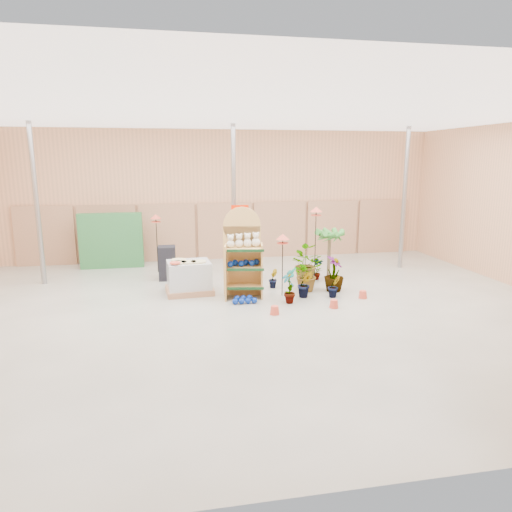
{
  "coord_description": "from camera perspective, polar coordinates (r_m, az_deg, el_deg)",
  "views": [
    {
      "loc": [
        -1.85,
        -10.02,
        3.49
      ],
      "look_at": [
        0.3,
        1.5,
        1.0
      ],
      "focal_mm": 32.0,
      "sensor_mm": 36.0,
      "label": 1
    }
  ],
  "objects": [
    {
      "name": "bird_table_front",
      "position": [
        11.63,
        3.36,
        2.17
      ],
      "size": [
        0.34,
        0.34,
        1.63
      ],
      "color": "black",
      "rests_on": "ground"
    },
    {
      "name": "potted_plant_9",
      "position": [
        11.92,
        9.75,
        -3.73
      ],
      "size": [
        0.35,
        0.29,
        0.59
      ],
      "primitive_type": "imported",
      "rotation": [
        0.0,
        0.0,
        0.1
      ],
      "color": "#32822D",
      "rests_on": "ground"
    },
    {
      "name": "potted_plant_4",
      "position": [
        13.57,
        7.67,
        -1.55
      ],
      "size": [
        0.42,
        0.37,
        0.67
      ],
      "primitive_type": "imported",
      "rotation": [
        0.0,
        0.0,
        2.69
      ],
      "color": "#32822D",
      "rests_on": "ground"
    },
    {
      "name": "pallet_stack",
      "position": [
        12.22,
        -8.38,
        -2.65
      ],
      "size": [
        1.28,
        1.1,
        0.89
      ],
      "rotation": [
        0.0,
        0.0,
        0.08
      ],
      "color": "#9A6B4C",
      "rests_on": "ground"
    },
    {
      "name": "trellis_stock",
      "position": [
        15.56,
        -17.63,
        1.85
      ],
      "size": [
        2.0,
        0.3,
        1.8
      ],
      "primitive_type": "cube",
      "color": "#286532",
      "rests_on": "ground"
    },
    {
      "name": "potted_plant_0",
      "position": [
        11.28,
        4.19,
        -3.69
      ],
      "size": [
        0.33,
        0.48,
        0.89
      ],
      "primitive_type": "imported",
      "rotation": [
        0.0,
        0.0,
        4.73
      ],
      "color": "#32822D",
      "rests_on": "ground"
    },
    {
      "name": "potted_plant_3",
      "position": [
        12.42,
        9.72,
        -2.2
      ],
      "size": [
        0.73,
        0.73,
        0.96
      ],
      "primitive_type": "imported",
      "rotation": [
        0.0,
        0.0,
        1.07
      ],
      "color": "#32822D",
      "rests_on": "ground"
    },
    {
      "name": "display_shelf",
      "position": [
        11.69,
        -1.67,
        -0.03
      ],
      "size": [
        1.06,
        0.77,
        2.31
      ],
      "rotation": [
        0.0,
        0.0,
        -0.17
      ],
      "color": "tan",
      "rests_on": "ground"
    },
    {
      "name": "potted_plant_5",
      "position": [
        12.63,
        2.13,
        -2.82
      ],
      "size": [
        0.31,
        0.34,
        0.52
      ],
      "primitive_type": "imported",
      "rotation": [
        0.0,
        0.0,
        1.27
      ],
      "color": "#32822D",
      "rests_on": "ground"
    },
    {
      "name": "potted_plant_6",
      "position": [
        13.34,
        5.99,
        -0.94
      ],
      "size": [
        1.12,
        1.18,
        1.03
      ],
      "primitive_type": "imported",
      "rotation": [
        0.0,
        0.0,
        2.0
      ],
      "color": "#32822D",
      "rests_on": "ground"
    },
    {
      "name": "gazing_balls_floor",
      "position": [
        11.37,
        -1.49,
        -5.49
      ],
      "size": [
        0.63,
        0.39,
        0.15
      ],
      "color": "navy",
      "rests_on": "ground"
    },
    {
      "name": "gazing_balls_shelf",
      "position": [
        11.59,
        -1.57,
        -0.88
      ],
      "size": [
        0.85,
        0.29,
        0.16
      ],
      "color": "navy",
      "rests_on": "display_shelf"
    },
    {
      "name": "potted_plant_11",
      "position": [
        13.49,
        -0.1,
        -1.39
      ],
      "size": [
        0.43,
        0.43,
        0.73
      ],
      "primitive_type": "imported",
      "rotation": [
        0.0,
        0.0,
        4.77
      ],
      "color": "#32822D",
      "rests_on": "ground"
    },
    {
      "name": "potted_plant_1",
      "position": [
        11.79,
        6.17,
        -3.5
      ],
      "size": [
        0.44,
        0.38,
        0.71
      ],
      "primitive_type": "imported",
      "rotation": [
        0.0,
        0.0,
        6.11
      ],
      "color": "#32822D",
      "rests_on": "ground"
    },
    {
      "name": "offer_sign",
      "position": [
        13.28,
        -2.02,
        3.68
      ],
      "size": [
        0.5,
        0.08,
        2.2
      ],
      "color": "gray",
      "rests_on": "ground"
    },
    {
      "name": "charcoal_planters",
      "position": [
        13.67,
        -11.04,
        -0.86
      ],
      "size": [
        0.5,
        0.5,
        1.0
      ],
      "color": "black",
      "rests_on": "ground"
    },
    {
      "name": "potted_plant_8",
      "position": [
        11.42,
        4.24,
        -4.17
      ],
      "size": [
        0.32,
        0.39,
        0.63
      ],
      "primitive_type": "imported",
      "rotation": [
        0.0,
        0.0,
        1.23
      ],
      "color": "#32822D",
      "rests_on": "ground"
    },
    {
      "name": "room",
      "position": [
        11.16,
        -0.96,
        5.43
      ],
      "size": [
        15.2,
        12.1,
        4.7
      ],
      "color": "gray",
      "rests_on": "ground"
    },
    {
      "name": "palm",
      "position": [
        13.5,
        9.2,
        2.71
      ],
      "size": [
        0.7,
        0.7,
        1.59
      ],
      "color": "brown",
      "rests_on": "ground"
    },
    {
      "name": "potted_plant_2",
      "position": [
        12.38,
        6.4,
        -2.29
      ],
      "size": [
        0.98,
        0.91,
        0.9
      ],
      "primitive_type": "imported",
      "rotation": [
        0.0,
        0.0,
        0.3
      ],
      "color": "#32822D",
      "rests_on": "ground"
    },
    {
      "name": "bird_table_right",
      "position": [
        13.07,
        7.53,
        5.45
      ],
      "size": [
        0.34,
        0.34,
        2.18
      ],
      "color": "black",
      "rests_on": "ground"
    },
    {
      "name": "teddy_bears",
      "position": [
        11.51,
        -1.45,
        1.84
      ],
      "size": [
        0.85,
        0.23,
        0.37
      ],
      "color": "silver",
      "rests_on": "display_shelf"
    },
    {
      "name": "bird_table_back",
      "position": [
        14.47,
        -12.41,
        4.6
      ],
      "size": [
        0.34,
        0.34,
        1.83
      ],
      "color": "black",
      "rests_on": "ground"
    }
  ]
}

